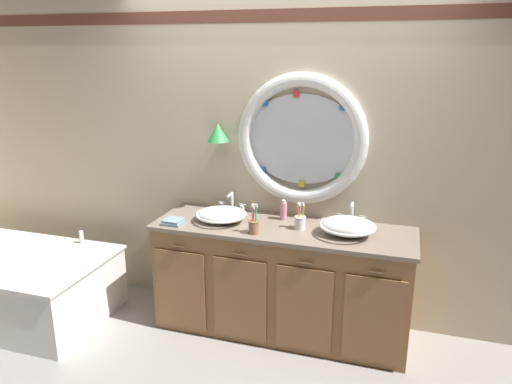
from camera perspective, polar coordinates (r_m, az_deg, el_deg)
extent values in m
plane|color=gray|center=(3.72, 0.28, -17.63)|extent=(14.00, 14.00, 0.00)
cube|color=beige|center=(3.73, 3.00, 4.29)|extent=(6.40, 0.08, 2.60)
cube|color=brown|center=(3.61, 3.07, 20.17)|extent=(6.27, 0.01, 0.09)
ellipsoid|color=silver|center=(3.61, 5.41, 6.20)|extent=(0.88, 0.02, 0.68)
torus|color=silver|center=(3.61, 5.39, 6.18)|extent=(0.99, 0.11, 0.99)
cube|color=purple|center=(3.53, 12.39, 5.96)|extent=(0.05, 0.01, 0.05)
cube|color=#2866B7|center=(3.51, 10.24, 9.87)|extent=(0.05, 0.01, 0.05)
cube|color=red|center=(3.56, 4.80, 11.54)|extent=(0.04, 0.01, 0.04)
cube|color=#2866B7|center=(3.63, 1.06, 10.47)|extent=(0.05, 0.01, 0.05)
cube|color=silver|center=(3.72, -1.31, 6.22)|extent=(0.05, 0.01, 0.05)
cube|color=#2866B7|center=(3.72, 0.82, 2.62)|extent=(0.05, 0.01, 0.05)
cube|color=yellow|center=(3.67, 5.40, 0.95)|extent=(0.05, 0.01, 0.05)
cube|color=green|center=(3.61, 9.66, 1.81)|extent=(0.05, 0.01, 0.05)
cylinder|color=#4C3823|center=(3.76, -4.25, 7.48)|extent=(0.02, 0.09, 0.02)
cone|color=green|center=(3.71, -4.53, 7.05)|extent=(0.17, 0.17, 0.14)
cube|color=olive|center=(3.71, 3.07, -10.45)|extent=(1.87, 0.57, 0.82)
cube|color=gray|center=(3.54, 3.17, -4.33)|extent=(1.91, 0.61, 0.03)
cube|color=gray|center=(3.81, 4.19, -3.97)|extent=(1.87, 0.02, 0.11)
cube|color=olive|center=(3.70, -8.94, -11.40)|extent=(0.39, 0.02, 0.62)
cylinder|color=#422D1E|center=(3.54, -9.28, -6.46)|extent=(0.10, 0.01, 0.01)
cube|color=olive|center=(3.54, -1.94, -12.61)|extent=(0.39, 0.02, 0.62)
cylinder|color=#422D1E|center=(3.37, -2.07, -7.48)|extent=(0.10, 0.01, 0.01)
cube|color=olive|center=(3.43, 5.68, -13.70)|extent=(0.39, 0.02, 0.62)
cylinder|color=#422D1E|center=(3.26, 5.81, -8.46)|extent=(0.10, 0.01, 0.01)
cube|color=olive|center=(3.38, 13.72, -14.59)|extent=(0.39, 0.02, 0.62)
cylinder|color=#422D1E|center=(3.21, 14.13, -9.32)|extent=(0.10, 0.01, 0.01)
cube|color=white|center=(4.48, -27.29, -9.61)|extent=(1.64, 0.90, 0.51)
ellipsoid|color=white|center=(4.40, -27.64, -7.19)|extent=(1.35, 0.70, 0.28)
cube|color=white|center=(4.38, -27.71, -6.71)|extent=(1.67, 0.93, 0.02)
cylinder|color=silver|center=(4.34, -19.98, -5.05)|extent=(0.04, 0.04, 0.11)
cylinder|color=silver|center=(4.40, -27.64, -7.19)|extent=(0.04, 0.04, 0.01)
ellipsoid|color=white|center=(3.62, -4.17, -2.69)|extent=(0.36, 0.28, 0.11)
torus|color=white|center=(3.62, -4.17, -2.65)|extent=(0.38, 0.38, 0.02)
cylinder|color=silver|center=(3.62, -4.17, -2.65)|extent=(0.03, 0.03, 0.01)
ellipsoid|color=white|center=(3.40, 10.79, -4.00)|extent=(0.37, 0.28, 0.13)
torus|color=white|center=(3.40, 10.79, -3.94)|extent=(0.39, 0.39, 0.02)
cylinder|color=silver|center=(3.40, 10.79, -3.94)|extent=(0.03, 0.03, 0.01)
cylinder|color=silver|center=(3.85, -2.85, -2.16)|extent=(0.05, 0.05, 0.02)
cylinder|color=silver|center=(3.83, -2.86, -1.10)|extent=(0.02, 0.02, 0.13)
sphere|color=silver|center=(3.81, -2.88, -0.17)|extent=(0.03, 0.03, 0.03)
cylinder|color=silver|center=(3.76, -3.13, -0.37)|extent=(0.02, 0.10, 0.02)
cylinder|color=silver|center=(3.87, -4.04, -1.76)|extent=(0.04, 0.04, 0.06)
cylinder|color=silver|center=(3.82, -1.65, -2.00)|extent=(0.04, 0.04, 0.06)
cube|color=silver|center=(3.86, -4.05, -1.28)|extent=(0.05, 0.01, 0.01)
cube|color=silver|center=(3.81, -1.65, -1.52)|extent=(0.05, 0.01, 0.01)
cylinder|color=silver|center=(3.65, 11.21, -3.56)|extent=(0.05, 0.05, 0.02)
cylinder|color=silver|center=(3.62, 11.28, -2.38)|extent=(0.02, 0.02, 0.14)
sphere|color=silver|center=(3.60, 11.34, -1.33)|extent=(0.03, 0.03, 0.03)
cylinder|color=silver|center=(3.56, 11.26, -1.55)|extent=(0.02, 0.09, 0.02)
cylinder|color=silver|center=(3.65, 9.95, -3.14)|extent=(0.04, 0.04, 0.06)
cylinder|color=silver|center=(3.63, 12.51, -3.38)|extent=(0.04, 0.04, 0.06)
cube|color=silver|center=(3.64, 9.98, -2.64)|extent=(0.05, 0.01, 0.01)
cube|color=silver|center=(3.62, 12.54, -2.87)|extent=(0.05, 0.01, 0.01)
cylinder|color=#996647|center=(3.39, -0.25, -4.19)|extent=(0.07, 0.07, 0.09)
torus|color=#996647|center=(3.37, -0.25, -3.47)|extent=(0.08, 0.08, 0.01)
cylinder|color=green|center=(3.36, 0.00, -3.28)|extent=(0.02, 0.03, 0.18)
cube|color=white|center=(3.33, 0.00, -1.63)|extent=(0.02, 0.01, 0.02)
cylinder|color=#19ADB2|center=(3.38, -0.31, -3.41)|extent=(0.02, 0.02, 0.16)
cube|color=white|center=(3.35, -0.32, -1.99)|extent=(0.01, 0.02, 0.02)
cylinder|color=#E0383D|center=(3.36, -0.38, -3.29)|extent=(0.03, 0.01, 0.18)
cube|color=white|center=(3.33, -0.38, -1.61)|extent=(0.02, 0.02, 0.02)
cylinder|color=white|center=(3.48, 5.23, -3.66)|extent=(0.08, 0.08, 0.09)
torus|color=white|center=(3.47, 5.25, -2.95)|extent=(0.09, 0.09, 0.01)
cylinder|color=yellow|center=(3.46, 5.53, -2.92)|extent=(0.03, 0.03, 0.16)
cube|color=white|center=(3.43, 5.58, -1.45)|extent=(0.02, 0.02, 0.03)
cylinder|color=pink|center=(3.48, 5.17, -2.88)|extent=(0.02, 0.04, 0.16)
cube|color=white|center=(3.45, 5.21, -1.45)|extent=(0.02, 0.02, 0.03)
cylinder|color=orange|center=(3.46, 5.05, -2.95)|extent=(0.03, 0.04, 0.16)
cube|color=white|center=(3.43, 5.09, -1.49)|extent=(0.02, 0.02, 0.03)
cylinder|color=pink|center=(3.66, 3.27, -2.28)|extent=(0.05, 0.05, 0.13)
cylinder|color=silver|center=(3.63, 3.29, -1.14)|extent=(0.03, 0.03, 0.02)
cylinder|color=silver|center=(3.61, 3.22, -1.02)|extent=(0.01, 0.04, 0.01)
cube|color=#7593A8|center=(3.63, -9.76, -3.59)|extent=(0.14, 0.14, 0.02)
cube|color=#7593A8|center=(3.62, -9.78, -3.33)|extent=(0.14, 0.13, 0.02)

